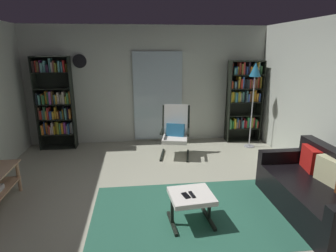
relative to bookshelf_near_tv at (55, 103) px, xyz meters
The scene contains 13 objects.
ground_plane 3.45m from the bookshelf_near_tv, 52.90° to the right, with size 7.02×7.02×0.00m, color #A8A791.
wall_back 2.03m from the bookshelf_near_tv, ahead, with size 5.60×0.06×2.60m, color beige.
glass_door_panel 2.22m from the bookshelf_near_tv, ahead, with size 1.10×0.01×2.00m, color silver.
area_rug 3.83m from the bookshelf_near_tv, 49.84° to the right, with size 2.59×1.68×0.01m, color #2C644F.
bookshelf_near_tv is the anchor object (origin of this frame).
bookshelf_near_sofa 4.17m from the bookshelf_near_tv, ahead, with size 0.77×0.30×1.85m.
leather_sofa 5.11m from the bookshelf_near_tv, 36.38° to the right, with size 0.85×1.72×0.81m.
lounge_armchair 2.62m from the bookshelf_near_tv, 15.84° to the right, with size 0.68×0.75×1.02m.
ottoman 3.89m from the bookshelf_near_tv, 52.08° to the right, with size 0.56×0.53×0.40m.
tv_remote 3.90m from the bookshelf_near_tv, 52.39° to the right, with size 0.04×0.14×0.02m, color black.
cell_phone 3.86m from the bookshelf_near_tv, 53.35° to the right, with size 0.07×0.14×0.01m, color black.
floor_lamp_by_shelf 4.24m from the bookshelf_near_tv, ahead, with size 0.24×0.24×1.84m.
wall_clock 1.03m from the bookshelf_near_tv, 19.33° to the left, with size 0.29×0.03×0.29m.
Camera 1 is at (-0.27, -3.37, 2.13)m, focal length 29.59 mm.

